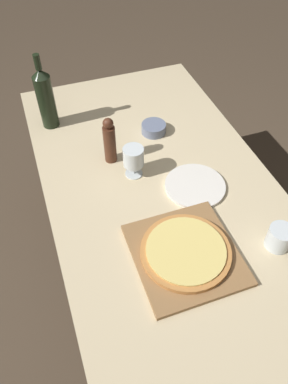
% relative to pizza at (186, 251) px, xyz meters
% --- Properties ---
extents(ground_plane, '(12.00, 12.00, 0.00)m').
position_rel_pizza_xyz_m(ground_plane, '(0.04, 0.31, -0.76)').
color(ground_plane, '#4C3D2D').
extents(dining_table, '(0.91, 1.78, 0.73)m').
position_rel_pizza_xyz_m(dining_table, '(0.04, 0.31, -0.11)').
color(dining_table, '#CCB78E').
rests_on(dining_table, ground_plane).
extents(cutting_board, '(0.35, 0.37, 0.02)m').
position_rel_pizza_xyz_m(cutting_board, '(0.00, -0.00, -0.02)').
color(cutting_board, olive).
rests_on(cutting_board, dining_table).
extents(pizza, '(0.31, 0.31, 0.02)m').
position_rel_pizza_xyz_m(pizza, '(0.00, 0.00, 0.00)').
color(pizza, '#BC7A3D').
rests_on(pizza, cutting_board).
extents(wine_bottle, '(0.08, 0.08, 0.35)m').
position_rel_pizza_xyz_m(wine_bottle, '(-0.31, 0.88, 0.12)').
color(wine_bottle, black).
rests_on(wine_bottle, dining_table).
extents(pepper_mill, '(0.05, 0.05, 0.22)m').
position_rel_pizza_xyz_m(pepper_mill, '(-0.11, 0.55, 0.07)').
color(pepper_mill, '#4C2819').
rests_on(pepper_mill, dining_table).
extents(wine_glass, '(0.08, 0.08, 0.14)m').
position_rel_pizza_xyz_m(wine_glass, '(-0.04, 0.44, 0.06)').
color(wine_glass, silver).
rests_on(wine_glass, dining_table).
extents(small_bowl, '(0.11, 0.11, 0.04)m').
position_rel_pizza_xyz_m(small_bowl, '(0.13, 0.67, -0.01)').
color(small_bowl, slate).
rests_on(small_bowl, dining_table).
extents(drinking_tumbler, '(0.09, 0.09, 0.09)m').
position_rel_pizza_xyz_m(drinking_tumbler, '(0.32, -0.07, 0.01)').
color(drinking_tumbler, silver).
rests_on(drinking_tumbler, dining_table).
extents(dinner_plate, '(0.24, 0.24, 0.01)m').
position_rel_pizza_xyz_m(dinner_plate, '(0.17, 0.28, -0.02)').
color(dinner_plate, silver).
rests_on(dinner_plate, dining_table).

